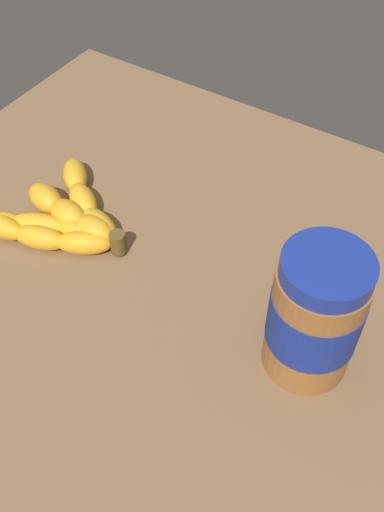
# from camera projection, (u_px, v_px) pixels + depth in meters

# --- Properties ---
(ground_plane) EXTENTS (0.87, 0.70, 0.05)m
(ground_plane) POSITION_uv_depth(u_px,v_px,m) (188.00, 289.00, 0.72)
(ground_plane) COLOR brown
(banana_bunch) EXTENTS (0.21, 0.19, 0.04)m
(banana_bunch) POSITION_uv_depth(u_px,v_px,m) (61.00, 219.00, 0.75)
(banana_bunch) COLOR gold
(banana_bunch) RESTS_ON ground_plane
(peanut_butter_jar) EXTENTS (0.09, 0.09, 0.16)m
(peanut_butter_jar) POSITION_uv_depth(u_px,v_px,m) (315.00, 316.00, 0.57)
(peanut_butter_jar) COLOR #9E602D
(peanut_butter_jar) RESTS_ON ground_plane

